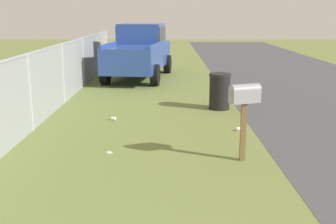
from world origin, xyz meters
The scene contains 7 objects.
mailbox centered at (6.25, -1.03, 1.08)m, with size 0.36×0.56×1.35m.
pickup_truck centered at (15.64, 1.39, 1.10)m, with size 5.07×2.59×2.09m.
trash_bin centered at (10.18, -1.11, 0.48)m, with size 0.57×0.57×0.96m.
fence_section centered at (9.50, 3.23, 0.92)m, with size 19.74×0.07×1.69m.
litter_cup_far_scatter centered at (8.98, 1.57, 0.04)m, with size 0.08×0.08×0.10m, color white.
litter_cup_midfield_a centered at (8.09, -1.29, 0.04)m, with size 0.08×0.08×0.10m, color white.
litter_wrapper_by_mailbox centered at (6.65, 1.34, 0.00)m, with size 0.12×0.08×0.01m, color silver.
Camera 1 is at (-0.48, 0.25, 2.50)m, focal length 43.61 mm.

